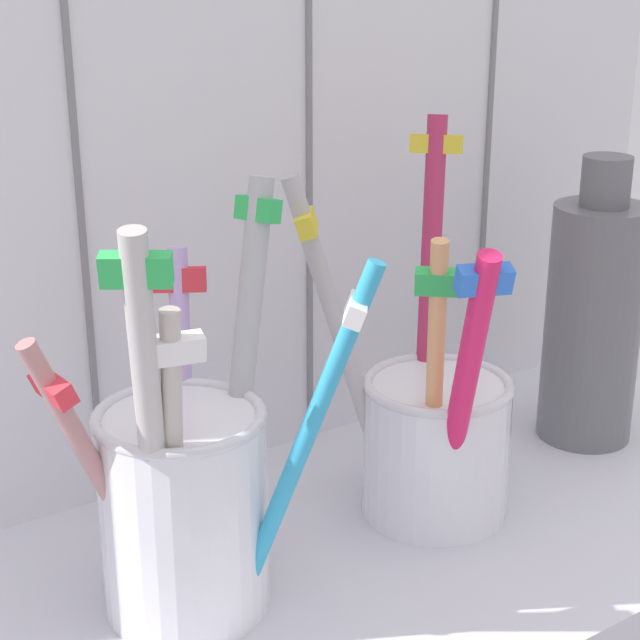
# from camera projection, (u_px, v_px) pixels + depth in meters

# --- Properties ---
(counter_slab) EXTENTS (0.64, 0.22, 0.02)m
(counter_slab) POSITION_uv_depth(u_px,v_px,m) (327.00, 576.00, 0.49)
(counter_slab) COLOR silver
(counter_slab) RESTS_ON ground
(tile_wall_back) EXTENTS (0.64, 0.02, 0.45)m
(tile_wall_back) POSITION_uv_depth(u_px,v_px,m) (188.00, 83.00, 0.51)
(tile_wall_back) COLOR white
(tile_wall_back) RESTS_ON ground
(toothbrush_cup_left) EXTENTS (0.12, 0.11, 0.18)m
(toothbrush_cup_left) POSITION_uv_depth(u_px,v_px,m) (185.00, 494.00, 0.44)
(toothbrush_cup_left) COLOR white
(toothbrush_cup_left) RESTS_ON counter_slab
(toothbrush_cup_right) EXTENTS (0.10, 0.12, 0.19)m
(toothbrush_cup_right) POSITION_uv_depth(u_px,v_px,m) (434.00, 429.00, 0.51)
(toothbrush_cup_right) COLOR white
(toothbrush_cup_right) RESTS_ON counter_slab
(ceramic_vase) EXTENTS (0.05, 0.05, 0.16)m
(ceramic_vase) POSITION_uv_depth(u_px,v_px,m) (593.00, 318.00, 0.58)
(ceramic_vase) COLOR slate
(ceramic_vase) RESTS_ON counter_slab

